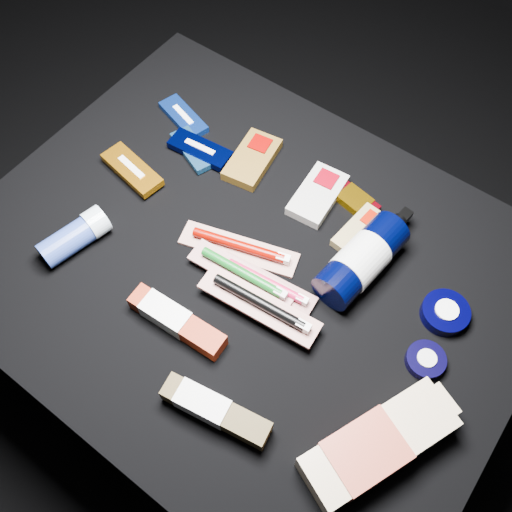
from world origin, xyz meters
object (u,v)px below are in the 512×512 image
Objects in this scene: bodywash_bottle at (376,446)px; lotion_bottle at (362,260)px; deodorant_stick at (76,236)px; toothpaste_carton_red at (173,319)px.

lotion_bottle is at bearing 148.28° from bodywash_bottle.
toothpaste_carton_red is at bearing 8.47° from deodorant_stick.
lotion_bottle is 0.30m from bodywash_bottle.
lotion_bottle reaches higher than deodorant_stick.
deodorant_stick is at bearing -143.67° from lotion_bottle.
deodorant_stick is (-0.61, -0.00, 0.00)m from bodywash_bottle.
bodywash_bottle is 1.89× the size of deodorant_stick.
deodorant_stick is 0.75× the size of toothpaste_carton_red.
deodorant_stick is 0.24m from toothpaste_carton_red.
lotion_bottle is 1.33× the size of toothpaste_carton_red.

